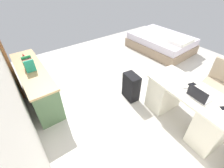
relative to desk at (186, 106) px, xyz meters
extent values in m
plane|color=beige|center=(1.20, -0.24, -0.39)|extent=(6.14, 6.14, 0.00)
cube|color=silver|center=(1.20, 2.33, 0.86)|extent=(4.34, 0.10, 2.52)
cube|color=brown|center=(2.81, 2.25, 0.63)|extent=(0.88, 0.05, 2.04)
cube|color=silver|center=(0.00, 0.00, 0.34)|extent=(1.48, 0.75, 0.04)
cube|color=beige|center=(-0.49, 0.03, -0.03)|extent=(0.44, 0.62, 0.72)
cube|color=beige|center=(0.49, -0.03, -0.03)|extent=(0.44, 0.62, 0.72)
cylinder|color=black|center=(-0.03, -0.87, -0.38)|extent=(0.52, 0.52, 0.04)
cylinder|color=black|center=(-0.03, -0.87, -0.18)|extent=(0.06, 0.06, 0.42)
cube|color=tan|center=(-0.03, -0.87, 0.07)|extent=(0.52, 0.52, 0.08)
cube|color=tan|center=(0.00, -1.06, 0.33)|extent=(0.44, 0.12, 0.44)
cube|color=#4C6B47|center=(2.18, 1.95, -0.04)|extent=(1.76, 0.44, 0.71)
cube|color=tan|center=(2.18, 1.95, 0.33)|extent=(1.80, 0.48, 0.04)
cube|color=#415B3C|center=(1.78, 1.72, -0.20)|extent=(0.67, 0.01, 0.25)
cube|color=#415B3C|center=(2.57, 1.72, -0.20)|extent=(0.67, 0.01, 0.25)
cube|color=gray|center=(2.27, -2.00, -0.25)|extent=(1.98, 1.51, 0.28)
cube|color=silver|center=(2.27, -2.00, -0.01)|extent=(1.91, 1.44, 0.20)
cube|color=white|center=(1.60, -2.04, 0.14)|extent=(0.52, 0.71, 0.10)
cube|color=black|center=(1.05, 0.34, -0.10)|extent=(0.38, 0.26, 0.59)
cube|color=#B7B7BC|center=(-0.14, 0.06, 0.37)|extent=(0.32, 0.24, 0.02)
cube|color=black|center=(-0.14, 0.17, 0.47)|extent=(0.31, 0.03, 0.19)
ellipsoid|color=white|center=(0.11, 0.04, 0.38)|extent=(0.07, 0.10, 0.03)
cube|color=black|center=(0.10, -0.13, 0.37)|extent=(0.10, 0.15, 0.01)
cube|color=#229576|center=(2.07, 1.95, 0.47)|extent=(0.03, 0.17, 0.23)
cube|color=olive|center=(2.11, 1.95, 0.45)|extent=(0.03, 0.17, 0.20)
cube|color=#42B163|center=(2.15, 1.95, 0.45)|extent=(0.03, 0.17, 0.19)
cube|color=#9F7F52|center=(2.19, 1.95, 0.45)|extent=(0.03, 0.17, 0.19)
cube|color=brown|center=(2.23, 1.95, 0.45)|extent=(0.03, 0.17, 0.19)
cube|color=#25904B|center=(2.27, 1.95, 0.47)|extent=(0.03, 0.17, 0.23)
cone|color=red|center=(2.70, 1.95, 0.41)|extent=(0.08, 0.08, 0.11)
camera|label=1|loc=(-0.82, 2.18, 2.02)|focal=25.60mm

